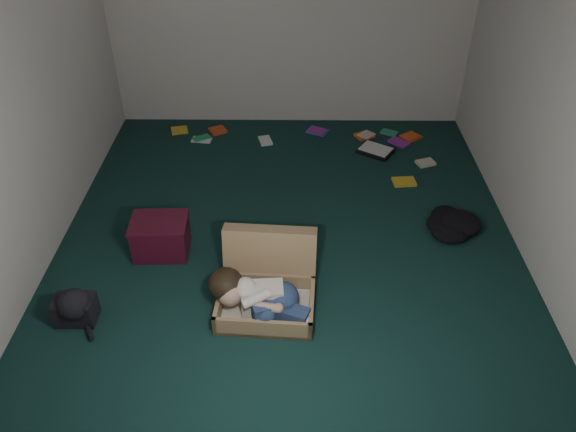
{
  "coord_description": "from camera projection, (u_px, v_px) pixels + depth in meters",
  "views": [
    {
      "loc": [
        0.04,
        -3.87,
        3.15
      ],
      "look_at": [
        0.0,
        -0.15,
        0.35
      ],
      "focal_mm": 35.0,
      "sensor_mm": 36.0,
      "label": 1
    }
  ],
  "objects": [
    {
      "name": "wall_left",
      "position": [
        23.0,
        102.0,
        4.22
      ],
      "size": [
        0.0,
        4.5,
        4.5
      ],
      "primitive_type": "plane",
      "rotation": [
        1.57,
        0.0,
        1.57
      ],
      "color": "silver",
      "rests_on": "ground"
    },
    {
      "name": "suitcase",
      "position": [
        268.0,
        284.0,
        4.29
      ],
      "size": [
        0.77,
        0.75,
        0.53
      ],
      "rotation": [
        0.0,
        0.0,
        -0.07
      ],
      "color": "#9D7E56",
      "rests_on": "floor"
    },
    {
      "name": "clothing_pile",
      "position": [
        460.0,
        226.0,
        5.01
      ],
      "size": [
        0.51,
        0.47,
        0.13
      ],
      "primitive_type": null,
      "rotation": [
        0.0,
        0.0,
        0.34
      ],
      "color": "black",
      "rests_on": "floor"
    },
    {
      "name": "paper_tray",
      "position": [
        376.0,
        151.0,
        6.16
      ],
      "size": [
        0.45,
        0.42,
        0.05
      ],
      "rotation": [
        0.0,
        0.0,
        -0.57
      ],
      "color": "black",
      "rests_on": "floor"
    },
    {
      "name": "backpack",
      "position": [
        75.0,
        309.0,
        4.15
      ],
      "size": [
        0.37,
        0.3,
        0.22
      ],
      "primitive_type": null,
      "rotation": [
        0.0,
        0.0,
        -0.0
      ],
      "color": "black",
      "rests_on": "floor"
    },
    {
      "name": "maroon_bin",
      "position": [
        161.0,
        236.0,
        4.74
      ],
      "size": [
        0.48,
        0.38,
        0.32
      ],
      "rotation": [
        0.0,
        0.0,
        0.03
      ],
      "color": "#400D1D",
      "rests_on": "floor"
    },
    {
      "name": "wall_right",
      "position": [
        555.0,
        104.0,
        4.19
      ],
      "size": [
        0.0,
        4.5,
        4.5
      ],
      "primitive_type": "plane",
      "rotation": [
        1.57,
        0.0,
        -1.57
      ],
      "color": "silver",
      "rests_on": "ground"
    },
    {
      "name": "person",
      "position": [
        258.0,
        296.0,
        4.12
      ],
      "size": [
        0.78,
        0.41,
        0.33
      ],
      "rotation": [
        0.0,
        0.0,
        -0.07
      ],
      "color": "white",
      "rests_on": "suitcase"
    },
    {
      "name": "wall_back",
      "position": [
        290.0,
        11.0,
        6.01
      ],
      "size": [
        4.5,
        0.0,
        4.5
      ],
      "primitive_type": "plane",
      "rotation": [
        1.57,
        0.0,
        0.0
      ],
      "color": "silver",
      "rests_on": "ground"
    },
    {
      "name": "wall_front",
      "position": [
        283.0,
        333.0,
        2.41
      ],
      "size": [
        4.5,
        0.0,
        4.5
      ],
      "primitive_type": "plane",
      "rotation": [
        -1.57,
        0.0,
        0.0
      ],
      "color": "silver",
      "rests_on": "ground"
    },
    {
      "name": "floor",
      "position": [
        288.0,
        237.0,
        4.99
      ],
      "size": [
        4.5,
        4.5,
        0.0
      ],
      "primitive_type": "plane",
      "color": "black",
      "rests_on": "ground"
    },
    {
      "name": "book_scatter",
      "position": [
        323.0,
        142.0,
        6.34
      ],
      "size": [
        2.92,
        1.28,
        0.02
      ],
      "color": "gold",
      "rests_on": "floor"
    }
  ]
}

